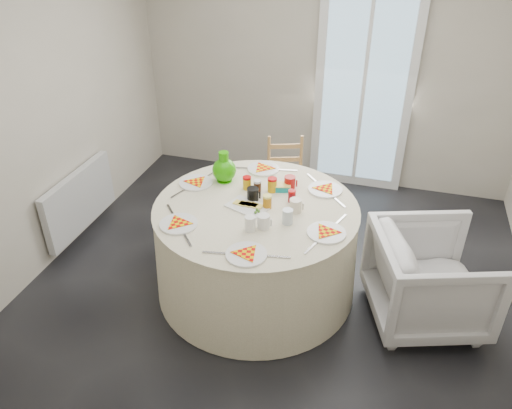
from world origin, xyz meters
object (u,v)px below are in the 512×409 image
(wooden_chair, at_px, (286,176))
(armchair, at_px, (430,277))
(table, at_px, (256,250))
(radiator, at_px, (80,200))
(green_pitcher, at_px, (224,171))

(wooden_chair, relative_size, armchair, 1.01)
(table, height_order, armchair, armchair)
(radiator, bearing_deg, armchair, -4.35)
(green_pitcher, bearing_deg, radiator, -153.26)
(armchair, relative_size, green_pitcher, 3.25)
(table, distance_m, wooden_chair, 1.10)
(radiator, distance_m, green_pitcher, 1.50)
(radiator, distance_m, table, 1.80)
(armchair, bearing_deg, wooden_chair, 32.72)
(radiator, bearing_deg, wooden_chair, 25.43)
(table, bearing_deg, wooden_chair, 90.92)
(wooden_chair, bearing_deg, table, -108.57)
(wooden_chair, relative_size, green_pitcher, 3.29)
(wooden_chair, xyz_separation_m, armchair, (1.35, -1.07, -0.08))
(armchair, xyz_separation_m, green_pitcher, (-1.69, 0.29, 0.48))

